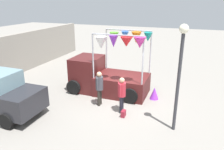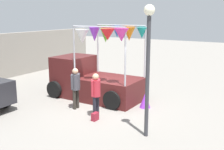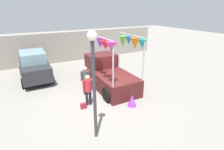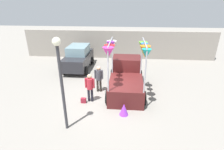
{
  "view_description": "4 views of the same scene",
  "coord_description": "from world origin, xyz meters",
  "px_view_note": "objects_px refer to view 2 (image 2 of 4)",
  "views": [
    {
      "loc": [
        -9.27,
        -3.12,
        4.71
      ],
      "look_at": [
        0.27,
        0.46,
        1.17
      ],
      "focal_mm": 35.0,
      "sensor_mm": 36.0,
      "label": 1
    },
    {
      "loc": [
        -9.12,
        -6.14,
        3.69
      ],
      "look_at": [
        0.41,
        -0.26,
        1.26
      ],
      "focal_mm": 45.0,
      "sensor_mm": 36.0,
      "label": 2
    },
    {
      "loc": [
        -3.68,
        -7.83,
        4.62
      ],
      "look_at": [
        0.42,
        -0.16,
        1.22
      ],
      "focal_mm": 28.0,
      "sensor_mm": 36.0,
      "label": 3
    },
    {
      "loc": [
        0.81,
        -8.73,
        5.12
      ],
      "look_at": [
        0.07,
        -0.22,
        1.5
      ],
      "focal_mm": 28.0,
      "sensor_mm": 36.0,
      "label": 4
    }
  ],
  "objects_px": {
    "handbag": "(95,117)",
    "folded_kite_bundle_violet": "(145,100)",
    "vendor_truck": "(91,77)",
    "person_customer": "(96,91)",
    "person_vendor": "(76,85)",
    "street_lamp": "(148,53)"
  },
  "relations": [
    {
      "from": "person_vendor",
      "to": "folded_kite_bundle_violet",
      "type": "distance_m",
      "value": 2.85
    },
    {
      "from": "person_customer",
      "to": "handbag",
      "type": "bearing_deg",
      "value": -150.26
    },
    {
      "from": "vendor_truck",
      "to": "folded_kite_bundle_violet",
      "type": "xyz_separation_m",
      "value": [
        -0.06,
        -2.68,
        -0.64
      ]
    },
    {
      "from": "vendor_truck",
      "to": "handbag",
      "type": "relative_size",
      "value": 14.66
    },
    {
      "from": "vendor_truck",
      "to": "handbag",
      "type": "height_order",
      "value": "vendor_truck"
    },
    {
      "from": "vendor_truck",
      "to": "handbag",
      "type": "distance_m",
      "value": 2.99
    },
    {
      "from": "person_customer",
      "to": "street_lamp",
      "type": "bearing_deg",
      "value": -104.38
    },
    {
      "from": "vendor_truck",
      "to": "person_customer",
      "type": "relative_size",
      "value": 2.55
    },
    {
      "from": "person_customer",
      "to": "person_vendor",
      "type": "bearing_deg",
      "value": 75.8
    },
    {
      "from": "street_lamp",
      "to": "folded_kite_bundle_violet",
      "type": "height_order",
      "value": "street_lamp"
    },
    {
      "from": "vendor_truck",
      "to": "person_customer",
      "type": "distance_m",
      "value": 2.48
    },
    {
      "from": "person_vendor",
      "to": "street_lamp",
      "type": "bearing_deg",
      "value": -104.32
    },
    {
      "from": "folded_kite_bundle_violet",
      "to": "person_customer",
      "type": "bearing_deg",
      "value": 149.34
    },
    {
      "from": "person_customer",
      "to": "handbag",
      "type": "distance_m",
      "value": 0.92
    },
    {
      "from": "person_vendor",
      "to": "street_lamp",
      "type": "relative_size",
      "value": 0.41
    },
    {
      "from": "folded_kite_bundle_violet",
      "to": "vendor_truck",
      "type": "bearing_deg",
      "value": 88.76
    },
    {
      "from": "person_vendor",
      "to": "street_lamp",
      "type": "distance_m",
      "value": 3.91
    },
    {
      "from": "handbag",
      "to": "folded_kite_bundle_violet",
      "type": "distance_m",
      "value": 2.39
    },
    {
      "from": "vendor_truck",
      "to": "person_vendor",
      "type": "bearing_deg",
      "value": -166.02
    },
    {
      "from": "vendor_truck",
      "to": "folded_kite_bundle_violet",
      "type": "height_order",
      "value": "vendor_truck"
    },
    {
      "from": "vendor_truck",
      "to": "person_vendor",
      "type": "distance_m",
      "value": 1.67
    },
    {
      "from": "person_customer",
      "to": "vendor_truck",
      "type": "bearing_deg",
      "value": 39.44
    }
  ]
}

